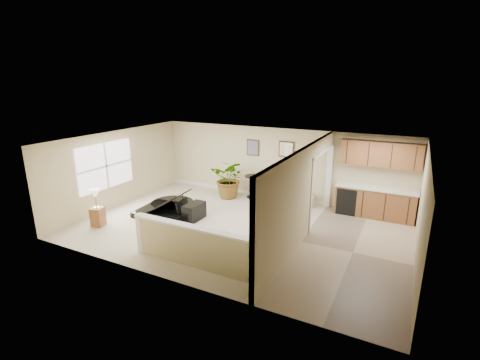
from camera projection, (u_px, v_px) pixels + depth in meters
The scene contains 20 objects.
floor at pixel (239, 229), 9.88m from camera, with size 9.00×9.00×0.00m, color #B9AB90.
back_wall at pixel (278, 164), 12.10m from camera, with size 9.00×0.04×2.50m, color #C3B385.
front_wall at pixel (171, 226), 6.96m from camera, with size 9.00×0.04×2.50m, color #C3B385.
left_wall at pixel (118, 168), 11.49m from camera, with size 0.04×6.00×2.50m, color #C3B385.
right_wall at pixel (422, 215), 7.58m from camera, with size 0.04×6.00×2.50m, color #C3B385.
ceiling at pixel (239, 142), 9.18m from camera, with size 9.00×6.00×0.04m, color silver.
kitchen_vinyl at pixel (353, 253), 8.51m from camera, with size 2.70×6.00×0.01m, color tan.
interior_partition at pixel (305, 195), 8.97m from camera, with size 0.18×5.99×2.50m.
pony_half_wall at pixel (195, 246), 7.73m from camera, with size 3.42×0.22×1.00m.
left_window at pixel (106, 166), 11.00m from camera, with size 0.05×2.15×1.45m, color white.
wall_art_left at pixel (253, 148), 12.35m from camera, with size 0.48×0.04×0.58m.
wall_mirror at pixel (286, 149), 11.79m from camera, with size 0.55×0.04×0.55m.
kitchen_cabinets at pixel (372, 189), 10.59m from camera, with size 2.36×0.65×2.33m.
piano at pixel (167, 193), 10.93m from camera, with size 2.00×2.08×1.56m.
piano_bench at pixel (194, 212), 10.46m from camera, with size 0.38×0.76×0.51m, color black.
loveseat at pixel (291, 194), 11.83m from camera, with size 1.78×1.34×0.85m.
accent_table at pixel (253, 183), 12.35m from camera, with size 0.56×0.56×0.81m.
palm_plant at pixel (230, 179), 12.31m from camera, with size 1.43×1.28×1.41m.
small_plant at pixel (297, 204), 11.16m from camera, with size 0.29×0.29×0.52m.
lamp_stand at pixel (97, 211), 9.96m from camera, with size 0.40×0.40×1.10m.
Camera 1 is at (4.15, -8.10, 4.09)m, focal length 26.00 mm.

